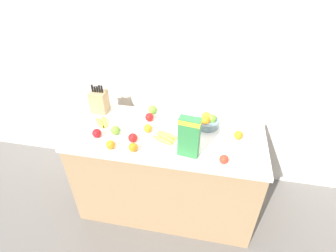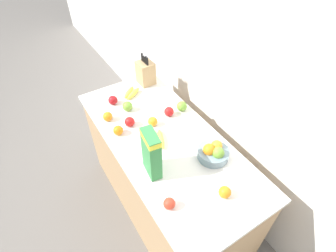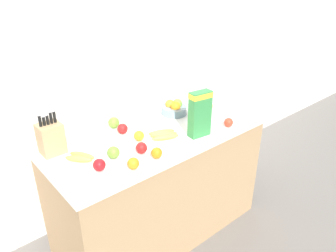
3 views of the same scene
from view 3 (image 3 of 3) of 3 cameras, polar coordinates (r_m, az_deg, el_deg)
name	(u,v)px [view 3 (image 3 of 3)]	position (r m, az deg, el deg)	size (l,w,h in m)	color
ground_plane	(159,228)	(2.84, -1.55, -17.40)	(14.00, 14.00, 0.00)	slate
wall_back	(111,60)	(2.61, -9.93, 11.23)	(9.00, 0.06, 2.60)	silver
counter	(158,185)	(2.55, -1.67, -10.15)	(1.60, 0.71, 0.89)	tan
knife_block	(51,138)	(2.16, -19.74, -2.00)	(0.14, 0.13, 0.31)	tan
cereal_box	(200,112)	(2.22, 5.59, 2.40)	(0.16, 0.09, 0.32)	#338442
fruit_bowl	(174,108)	(2.60, 1.08, 3.10)	(0.20, 0.20, 0.12)	gray
banana_bunch_left	(164,135)	(2.26, -0.78, -1.50)	(0.22, 0.18, 0.04)	yellow
banana_bunch_right	(80,157)	(2.07, -15.01, -5.23)	(0.17, 0.18, 0.04)	yellow
apple_middle	(141,148)	(2.07, -4.64, -3.82)	(0.07, 0.07, 0.07)	red
apple_rightmost	(114,123)	(2.41, -9.42, 0.58)	(0.08, 0.08, 0.08)	#6B9E33
apple_leftmost	(229,122)	(2.43, 10.49, 0.62)	(0.07, 0.07, 0.07)	red
apple_rear	(123,129)	(2.32, -7.92, -0.46)	(0.07, 0.07, 0.07)	red
apple_front	(113,152)	(2.04, -9.49, -4.56)	(0.08, 0.08, 0.08)	#6B9E33
apple_by_knife_block	(99,165)	(1.94, -11.88, -6.65)	(0.07, 0.07, 0.07)	#A31419
orange_mid_left	(208,106)	(2.69, 7.06, 3.46)	(0.07, 0.07, 0.07)	orange
orange_near_bowl	(133,163)	(1.92, -6.07, -6.50)	(0.07, 0.07, 0.07)	orange
orange_front_left	(157,153)	(2.01, -1.99, -4.71)	(0.07, 0.07, 0.07)	orange
orange_front_right	(139,136)	(2.21, -5.03, -1.73)	(0.07, 0.07, 0.07)	orange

